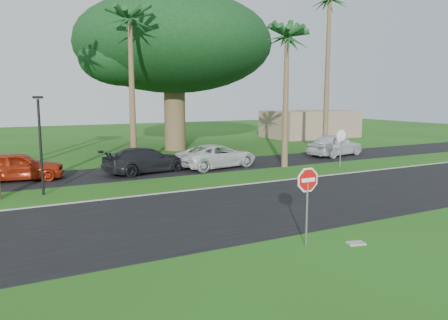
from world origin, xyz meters
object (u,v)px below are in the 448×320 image
at_px(car_red, 19,167).
at_px(car_dark, 146,160).
at_px(stop_sign_near, 307,190).
at_px(car_minivan, 217,156).
at_px(stop_sign_far, 341,141).
at_px(car_pickup, 335,145).

xyz_separation_m(car_red, car_dark, (6.95, -0.80, -0.03)).
height_order(stop_sign_near, car_dark, stop_sign_near).
distance_m(stop_sign_near, car_dark, 15.03).
bearing_deg(car_red, car_minivan, -86.72).
distance_m(stop_sign_far, car_minivan, 8.09).
bearing_deg(car_pickup, car_minivan, 81.98).
bearing_deg(stop_sign_far, stop_sign_near, 43.73).
bearing_deg(car_pickup, car_dark, 79.73).
bearing_deg(stop_sign_far, car_red, -14.30).
height_order(car_red, car_minivan, car_red).
relative_size(car_dark, car_pickup, 1.05).
bearing_deg(car_pickup, stop_sign_near, 123.88).
xyz_separation_m(stop_sign_near, car_red, (-7.31, 15.79, -0.98)).
bearing_deg(stop_sign_near, stop_sign_far, 43.73).
height_order(stop_sign_near, car_pickup, stop_sign_near).
relative_size(stop_sign_near, car_red, 0.56).
distance_m(stop_sign_far, car_red, 19.43).
bearing_deg(car_minivan, car_dark, 76.25).
distance_m(stop_sign_near, car_pickup, 21.55).
distance_m(car_red, car_pickup, 22.33).
bearing_deg(car_minivan, stop_sign_near, 153.12).
bearing_deg(car_dark, car_red, 70.82).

